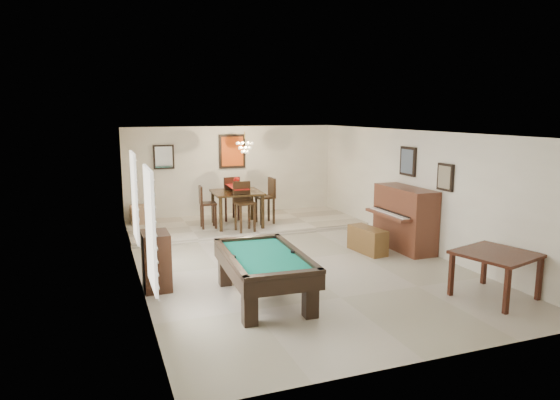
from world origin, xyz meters
TOP-DOWN VIEW (x-y plane):
  - ground_plane at (0.00, 0.00)m, footprint 6.00×9.00m
  - wall_back at (0.00, 4.50)m, footprint 6.00×0.04m
  - wall_front at (0.00, -4.50)m, footprint 6.00×0.04m
  - wall_left at (-3.00, 0.00)m, footprint 0.04×9.00m
  - wall_right at (3.00, 0.00)m, footprint 0.04×9.00m
  - ceiling at (0.00, 0.00)m, footprint 6.00×9.00m
  - dining_step at (0.00, 3.25)m, footprint 6.00×2.50m
  - window_left_front at (-2.97, -2.20)m, footprint 0.06×1.00m
  - window_left_rear at (-2.97, 0.60)m, footprint 0.06×1.00m
  - pool_table at (-1.20, -1.88)m, footprint 1.30×2.27m
  - square_table at (2.35, -3.11)m, footprint 1.36×1.36m
  - upright_piano at (2.52, -0.07)m, footprint 0.92×1.65m
  - piano_bench at (1.77, -0.05)m, footprint 0.49×1.02m
  - apothecary_chest at (-2.76, -0.76)m, footprint 0.44×0.66m
  - dining_table at (-0.31, 2.92)m, footprint 1.27×1.27m
  - flower_vase at (-0.31, 2.92)m, footprint 0.16×0.16m
  - dining_chair_south at (-0.29, 2.27)m, footprint 0.48×0.48m
  - dining_chair_north at (-0.31, 3.66)m, footprint 0.48×0.48m
  - dining_chair_west at (-1.05, 2.93)m, footprint 0.42×0.42m
  - dining_chair_east at (0.45, 2.94)m, footprint 0.46×0.46m
  - corner_bench at (-2.65, 4.09)m, footprint 0.42×0.52m
  - chandelier at (0.00, 3.20)m, footprint 0.44×0.44m
  - back_painting at (0.00, 4.46)m, footprint 0.75×0.06m
  - back_mirror at (-1.90, 4.46)m, footprint 0.55×0.06m
  - right_picture_upper at (2.96, 0.30)m, footprint 0.06×0.55m
  - right_picture_lower at (2.96, -1.00)m, footprint 0.06×0.45m

SIDE VIEW (x-z plane):
  - ground_plane at x=0.00m, z-range -0.02..0.00m
  - dining_step at x=0.00m, z-range 0.00..0.12m
  - piano_bench at x=1.77m, z-range 0.00..0.54m
  - corner_bench at x=-2.65m, z-range 0.12..0.58m
  - pool_table at x=-1.20m, z-range 0.00..0.74m
  - square_table at x=2.35m, z-range 0.00..0.76m
  - apothecary_chest at x=-2.76m, z-range 0.00..0.99m
  - dining_table at x=-0.31m, z-range 0.12..1.12m
  - dining_chair_west at x=-1.05m, z-range 0.12..1.19m
  - upright_piano at x=2.52m, z-range 0.00..1.37m
  - dining_chair_north at x=-0.31m, z-range 0.12..1.31m
  - dining_chair_east at x=0.45m, z-range 0.12..1.31m
  - dining_chair_south at x=-0.29m, z-range 0.12..1.32m
  - flower_vase at x=-0.31m, z-range 1.12..1.38m
  - wall_back at x=0.00m, z-range 0.00..2.60m
  - wall_front at x=0.00m, z-range 0.00..2.60m
  - wall_left at x=-3.00m, z-range 0.00..2.60m
  - wall_right at x=3.00m, z-range 0.00..2.60m
  - window_left_front at x=-2.97m, z-range 0.55..2.25m
  - window_left_rear at x=-2.97m, z-range 0.55..2.25m
  - right_picture_lower at x=2.96m, z-range 1.42..1.98m
  - back_mirror at x=-1.90m, z-range 1.48..2.12m
  - back_painting at x=0.00m, z-range 1.42..2.38m
  - right_picture_upper at x=2.96m, z-range 1.57..2.23m
  - chandelier at x=0.00m, z-range 1.90..2.50m
  - ceiling at x=0.00m, z-range 2.58..2.62m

